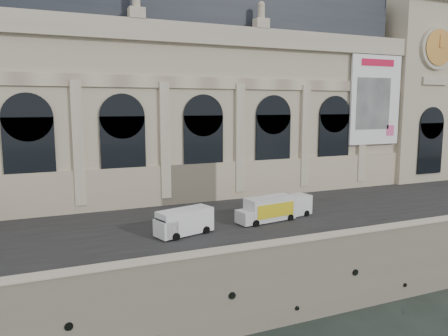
{
  "coord_description": "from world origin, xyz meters",
  "views": [
    {
      "loc": [
        -23.36,
        -29.24,
        18.24
      ],
      "look_at": [
        -1.13,
        22.0,
        10.21
      ],
      "focal_mm": 35.0,
      "sensor_mm": 36.0,
      "label": 1
    }
  ],
  "objects": [
    {
      "name": "ground",
      "position": [
        0.0,
        0.0,
        0.0
      ],
      "size": [
        260.0,
        260.0,
        0.0
      ],
      "primitive_type": "plane",
      "color": "black",
      "rests_on": "ground"
    },
    {
      "name": "box_truck",
      "position": [
        -1.27,
        10.24,
        7.32
      ],
      "size": [
        6.76,
        3.09,
        2.63
      ],
      "color": "silver",
      "rests_on": "quay"
    },
    {
      "name": "van_c",
      "position": [
        -11.06,
        9.11,
        7.27
      ],
      "size": [
        5.94,
        3.54,
        2.49
      ],
      "color": "white",
      "rests_on": "quay"
    },
    {
      "name": "museum",
      "position": [
        -5.98,
        30.86,
        19.72
      ],
      "size": [
        69.0,
        18.7,
        29.1
      ],
      "color": "tan",
      "rests_on": "quay"
    },
    {
      "name": "clock_pavilion",
      "position": [
        34.0,
        27.93,
        23.42
      ],
      "size": [
        13.0,
        14.72,
        36.7
      ],
      "color": "tan",
      "rests_on": "quay"
    },
    {
      "name": "parapet",
      "position": [
        0.0,
        0.6,
        6.62
      ],
      "size": [
        160.0,
        1.4,
        1.21
      ],
      "color": "#786C5C",
      "rests_on": "quay"
    },
    {
      "name": "quay",
      "position": [
        0.0,
        35.0,
        3.0
      ],
      "size": [
        160.0,
        70.0,
        6.0
      ],
      "primitive_type": "cube",
      "color": "#786C5C",
      "rests_on": "ground"
    },
    {
      "name": "street",
      "position": [
        0.0,
        14.0,
        6.03
      ],
      "size": [
        160.0,
        24.0,
        0.06
      ],
      "primitive_type": "cube",
      "color": "#2D2D2D",
      "rests_on": "quay"
    },
    {
      "name": "van_b",
      "position": [
        1.75,
        10.95,
        7.18
      ],
      "size": [
        5.49,
        2.99,
        2.31
      ],
      "color": "silver",
      "rests_on": "quay"
    }
  ]
}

